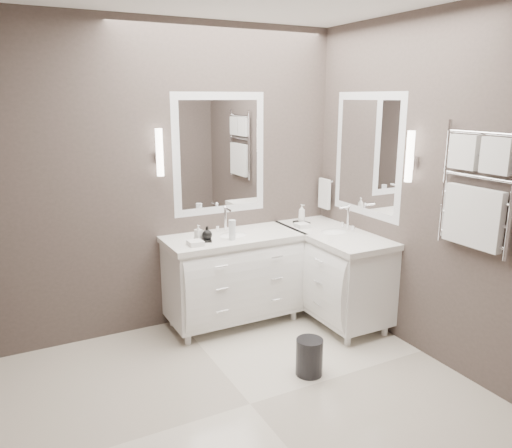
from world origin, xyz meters
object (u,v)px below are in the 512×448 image
towel_ladder (475,196)px  waste_bin (309,357)px  vanity_right (332,269)px  vanity_back (233,273)px

towel_ladder → waste_bin: size_ratio=3.14×
vanity_right → towel_ladder: towel_ladder is taller
vanity_back → waste_bin: vanity_back is taller
vanity_back → vanity_right: size_ratio=1.00×
vanity_back → vanity_right: bearing=-20.4°
vanity_right → waste_bin: vanity_right is taller
vanity_back → towel_ladder: (1.10, -1.63, 0.91)m
vanity_back → vanity_right: same height
vanity_back → waste_bin: bearing=-83.5°
towel_ladder → vanity_back: bearing=124.1°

